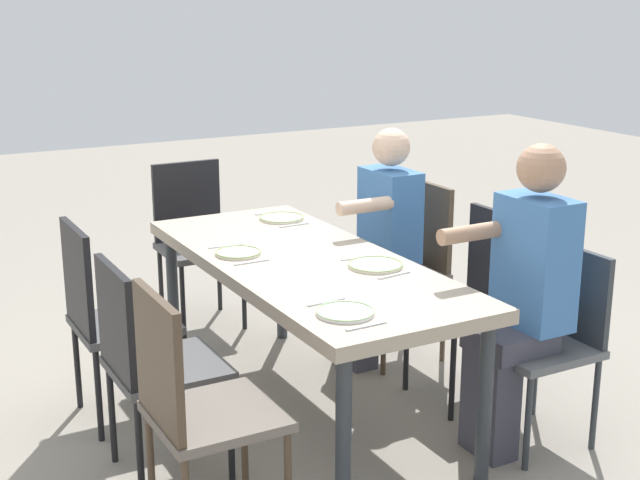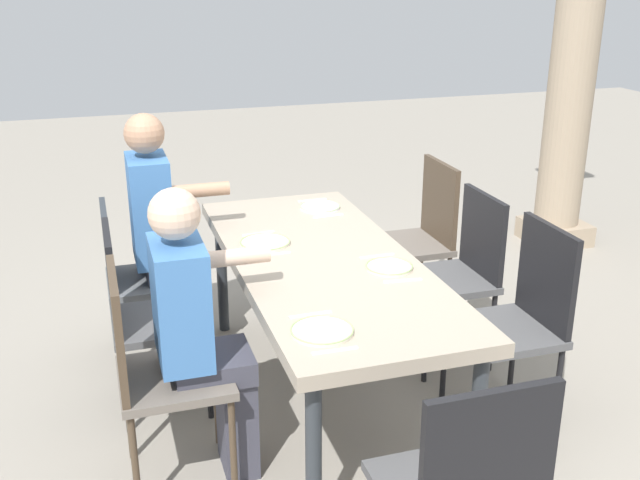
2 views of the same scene
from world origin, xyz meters
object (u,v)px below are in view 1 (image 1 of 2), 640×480
at_px(diner_woman_green, 379,240).
at_px(diner_man_white, 521,291).
at_px(chair_west_south, 550,331).
at_px(chair_east_north, 106,311).
at_px(plate_3, 282,218).
at_px(chair_west_north, 193,401).
at_px(plate_0, 345,312).
at_px(chair_head_east, 195,233).
at_px(dining_table, 305,273).
at_px(plate_2, 238,253).
at_px(plate_1, 375,265).
at_px(chair_mid_north, 147,355).
at_px(chair_east_south, 409,258).
at_px(chair_mid_south, 477,294).

xyz_separation_m(diner_woman_green, diner_man_white, (-1.10, -0.01, 0.04)).
height_order(chair_west_south, chair_east_north, chair_east_north).
bearing_deg(chair_east_north, plate_3, -72.63).
bearing_deg(chair_west_north, plate_0, -88.89).
distance_m(chair_head_east, diner_woman_green, 1.23).
distance_m(chair_west_south, chair_head_east, 2.30).
xyz_separation_m(dining_table, plate_2, (0.21, 0.24, 0.08)).
xyz_separation_m(dining_table, chair_west_south, (-0.73, -0.82, -0.19)).
height_order(chair_east_north, plate_1, chair_east_north).
xyz_separation_m(dining_table, plate_0, (-0.72, 0.21, 0.08)).
height_order(chair_west_north, plate_1, chair_west_north).
bearing_deg(chair_mid_north, chair_head_east, -26.89).
distance_m(diner_woman_green, plate_2, 0.90).
distance_m(dining_table, chair_east_south, 0.92).
xyz_separation_m(plate_2, plate_3, (0.50, -0.47, -0.00)).
distance_m(dining_table, chair_head_east, 1.43).
height_order(chair_head_east, plate_3, chair_head_east).
height_order(chair_head_east, plate_1, chair_head_east).
bearing_deg(chair_mid_north, chair_east_south, -70.40).
height_order(chair_mid_south, diner_woman_green, diner_woman_green).
relative_size(chair_mid_north, diner_woman_green, 0.73).
bearing_deg(plate_3, diner_woman_green, -129.61).
height_order(plate_1, plate_3, same).
distance_m(chair_mid_south, diner_woman_green, 0.64).
bearing_deg(chair_mid_north, chair_west_north, 179.69).
bearing_deg(chair_mid_south, chair_east_north, 70.44).
height_order(chair_mid_south, plate_1, chair_mid_south).
relative_size(chair_east_north, plate_1, 3.89).
bearing_deg(plate_2, diner_man_white, -136.44).
bearing_deg(chair_head_east, plate_2, 168.74).
bearing_deg(chair_head_east, dining_table, 180.00).
distance_m(chair_mid_south, plate_3, 1.13).
distance_m(chair_head_east, plate_0, 2.16).
relative_size(dining_table, plate_0, 8.88).
bearing_deg(chair_mid_south, chair_head_east, 26.94).
xyz_separation_m(plate_0, plate_1, (0.46, -0.42, -0.00)).
bearing_deg(plate_0, dining_table, -16.08).
distance_m(chair_west_north, plate_1, 1.17).
relative_size(chair_head_east, plate_2, 4.55).
relative_size(chair_west_south, chair_head_east, 0.90).
height_order(chair_mid_north, plate_2, chair_mid_north).
bearing_deg(chair_west_south, chair_east_north, 56.26).
relative_size(chair_west_north, plate_2, 4.57).
height_order(diner_woman_green, plate_0, diner_woman_green).
bearing_deg(chair_head_east, chair_mid_north, 153.11).
bearing_deg(chair_mid_north, chair_west_south, -107.34).
bearing_deg(diner_woman_green, chair_west_south, -170.30).
relative_size(chair_mid_north, chair_east_north, 0.98).
bearing_deg(chair_east_south, chair_mid_north, 109.60).
relative_size(dining_table, plate_2, 9.41).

